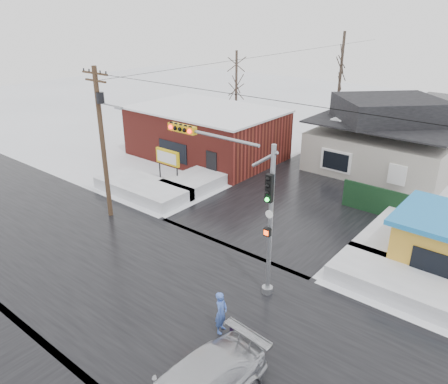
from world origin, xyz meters
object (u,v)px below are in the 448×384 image
Objects in this scene: traffic_signal at (241,192)px; pedestrian at (221,313)px; kiosk at (444,243)px; utility_pole at (103,136)px; marquee_sign at (168,158)px.

pedestrian is (1.57, -3.25, -3.63)m from traffic_signal.
kiosk is at bearing 44.84° from traffic_signal.
pedestrian is (11.93, -3.79, -4.21)m from utility_pole.
traffic_signal is at bearing -29.72° from marquee_sign.
traffic_signal is 2.75× the size of marquee_sign.
pedestrian is at bearing -118.14° from kiosk.
traffic_signal is 10.43m from kiosk.
utility_pole is (-10.36, 0.53, 0.57)m from traffic_signal.
kiosk reaches higher than marquee_sign.
marquee_sign is (-1.07, 5.99, -3.19)m from utility_pole.
marquee_sign reaches higher than pedestrian.
utility_pole is 3.53× the size of marquee_sign.
traffic_signal is 1.52× the size of kiosk.
marquee_sign is 1.41× the size of pedestrian.
utility_pole is 4.97× the size of pedestrian.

